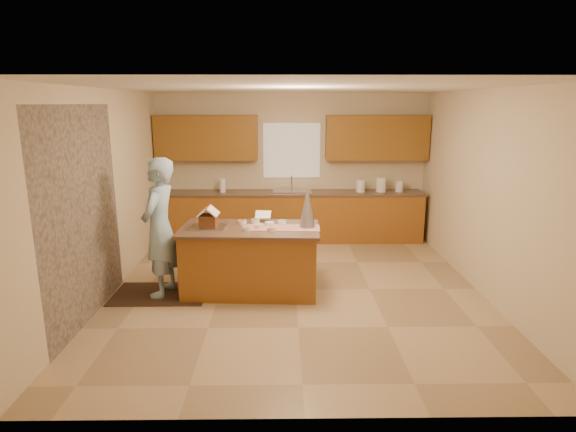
{
  "coord_description": "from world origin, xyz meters",
  "views": [
    {
      "loc": [
        -0.18,
        -6.12,
        2.51
      ],
      "look_at": [
        -0.1,
        0.2,
        1.0
      ],
      "focal_mm": 29.53,
      "sensor_mm": 36.0,
      "label": 1
    }
  ],
  "objects_px": {
    "island_base": "(250,261)",
    "gingerbread_house": "(209,219)",
    "tinsel_tree": "(307,207)",
    "boy": "(160,228)"
  },
  "relations": [
    {
      "from": "gingerbread_house",
      "to": "island_base",
      "type": "bearing_deg",
      "value": 2.47
    },
    {
      "from": "island_base",
      "to": "gingerbread_house",
      "type": "bearing_deg",
      "value": -174.81
    },
    {
      "from": "boy",
      "to": "gingerbread_house",
      "type": "bearing_deg",
      "value": 106.65
    },
    {
      "from": "tinsel_tree",
      "to": "gingerbread_house",
      "type": "xyz_separation_m",
      "value": [
        -1.3,
        -0.04,
        -0.14
      ]
    },
    {
      "from": "boy",
      "to": "gingerbread_house",
      "type": "xyz_separation_m",
      "value": [
        0.63,
        0.08,
        0.1
      ]
    },
    {
      "from": "island_base",
      "to": "tinsel_tree",
      "type": "bearing_deg",
      "value": 3.67
    },
    {
      "from": "island_base",
      "to": "tinsel_tree",
      "type": "height_order",
      "value": "tinsel_tree"
    },
    {
      "from": "boy",
      "to": "tinsel_tree",
      "type": "bearing_deg",
      "value": 102.93
    },
    {
      "from": "tinsel_tree",
      "to": "gingerbread_house",
      "type": "height_order",
      "value": "tinsel_tree"
    },
    {
      "from": "boy",
      "to": "island_base",
      "type": "bearing_deg",
      "value": 104.52
    }
  ]
}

